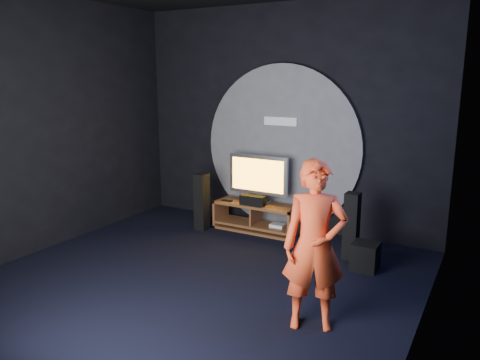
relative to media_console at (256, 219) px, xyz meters
name	(u,v)px	position (x,y,z in m)	size (l,w,h in m)	color
floor	(194,282)	(0.23, -2.05, -0.20)	(5.00, 5.00, 0.00)	black
back_wall	(283,119)	(0.23, 0.45, 1.55)	(5.00, 0.04, 3.50)	black
left_wall	(42,125)	(-2.27, -2.05, 1.55)	(0.04, 5.00, 3.50)	black
right_wall	(430,154)	(2.73, -2.05, 1.55)	(0.04, 5.00, 3.50)	black
wall_disc_panel	(281,148)	(0.23, 0.39, 1.11)	(2.60, 0.11, 2.60)	#515156
media_console	(256,219)	(0.00, 0.00, 0.00)	(1.34, 0.45, 0.45)	brown
tv	(258,177)	(-0.01, 0.07, 0.67)	(0.99, 0.22, 0.75)	#A6A7AD
center_speaker	(253,200)	(-0.01, -0.11, 0.33)	(0.40, 0.15, 0.15)	black
remote	(227,201)	(-0.47, -0.12, 0.27)	(0.18, 0.05, 0.02)	black
tower_speaker_left	(202,202)	(-0.79, -0.36, 0.26)	(0.18, 0.20, 0.91)	black
tower_speaker_right	(351,226)	(1.64, -0.41, 0.26)	(0.18, 0.20, 0.91)	black
subwoofer	(365,256)	(1.91, -0.68, -0.02)	(0.32, 0.32, 0.35)	black
player	(315,246)	(1.82, -2.31, 0.64)	(0.61, 0.40, 1.66)	#E3431E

